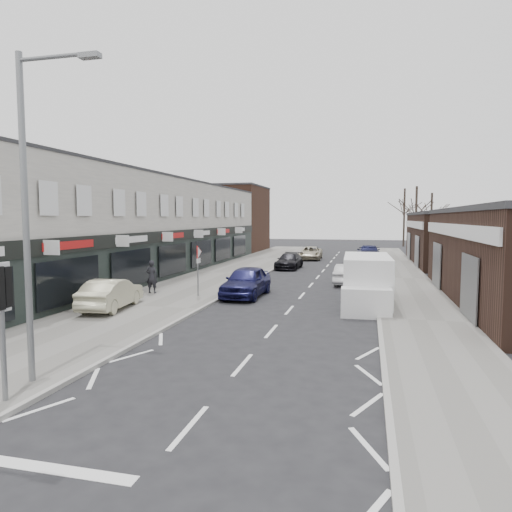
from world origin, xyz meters
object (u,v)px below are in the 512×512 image
Objects in this scene: street_lamp at (31,200)px; parked_car_left_c at (311,253)px; white_van at (367,282)px; parked_car_left_a at (246,282)px; parked_car_right_c at (369,253)px; parked_car_left_b at (289,261)px; pedestrian at (152,277)px; parked_car_right_a at (347,274)px; traffic_light at (0,299)px; sedan_on_pavement at (111,294)px; warning_sign at (198,256)px; parked_car_right_b at (369,261)px.

street_lamp is 1.71× the size of parked_car_left_c.
white_van is 1.30× the size of parked_car_left_a.
parked_car_left_b is at bearing 52.89° from parked_car_right_c.
parked_car_right_a is (10.13, 6.76, -0.38)m from pedestrian.
traffic_light reaches higher than parked_car_left_c.
sedan_on_pavement is 14.92m from parked_car_right_a.
traffic_light is at bearing -94.61° from parked_car_left_a.
sedan_on_pavement is at bearing -131.71° from parked_car_left_a.
pedestrian is 0.46× the size of parked_car_right_a.
parked_car_right_a is (6.73, 19.75, -3.98)m from street_lamp.
white_van is at bearing 103.82° from parked_car_right_a.
parked_car_right_a is (-1.20, 6.85, -0.48)m from white_van.
parked_car_right_a is (9.93, 11.14, -0.16)m from sedan_on_pavement.
pedestrian is 12.18m from parked_car_right_a.
parked_car_left_c is at bearing -104.98° from pedestrian.
parked_car_left_c is 5.70m from parked_car_right_c.
warning_sign is at bearing -96.88° from parked_car_left_b.
warning_sign reaches higher than parked_car_right_c.
traffic_light is 37.83m from parked_car_left_c.
white_van is 1.32× the size of parked_car_left_c.
pedestrian is at bearing 177.73° from white_van.
street_lamp is 14.45m from parked_car_left_a.
traffic_light is 0.70× the size of parked_car_left_b.
sedan_on_pavement is 0.93× the size of parked_car_left_b.
parked_car_right_c is at bearing 87.94° from white_van.
traffic_light is 10.50m from sedan_on_pavement.
parked_car_right_b reaches higher than parked_car_left_c.
parked_car_left_a is at bearing 53.28° from parked_car_right_a.
parked_car_left_a is 7.78m from parked_car_right_a.
warning_sign reaches higher than parked_car_left_c.
traffic_light reaches higher than sedan_on_pavement.
street_lamp reaches higher than parked_car_left_c.
parked_car_right_c is (8.03, 36.34, -3.84)m from street_lamp.
pedestrian is (-3.40, 12.99, -3.60)m from street_lamp.
parked_car_left_b is (5.05, 14.60, -0.37)m from pedestrian.
traffic_light reaches higher than white_van.
white_van reaches higher than parked_car_right_a.
parked_car_left_b is 6.41m from parked_car_right_b.
warning_sign is at bearing -99.29° from parked_car_left_c.
street_lamp is (-0.13, 1.22, 2.20)m from traffic_light.
pedestrian reaches higher than parked_car_right_a.
white_van is 11.93m from sedan_on_pavement.
parked_car_left_b is at bearing -110.39° from pedestrian.
pedestrian is 0.33× the size of parked_car_right_c.
parked_car_left_c is at bearing 82.89° from warning_sign.
parked_car_left_a is (5.07, 0.85, -0.21)m from pedestrian.
sedan_on_pavement is at bearing -103.39° from parked_car_left_c.
white_van reaches higher than sedan_on_pavement.
pedestrian is at bearing -169.21° from parked_car_left_a.
parked_car_right_b is (0.10, 15.35, -0.41)m from white_van.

